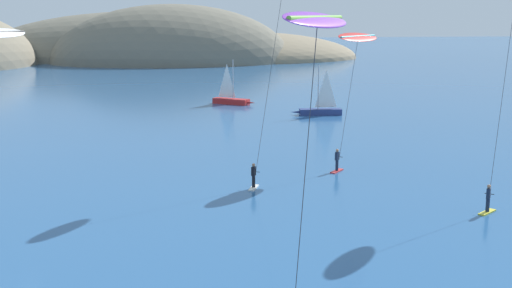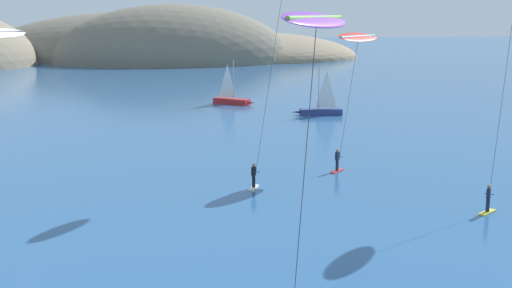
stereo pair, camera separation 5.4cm
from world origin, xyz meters
TOP-DOWN VIEW (x-y plane):
  - headland_island at (-7.55, 154.39)m, footprint 121.15×61.02m
  - sailboat_near at (17.36, 62.95)m, footprint 5.95×1.83m
  - sailboat_far at (8.86, 73.36)m, footprint 5.34×4.32m
  - kitesurfer_red at (13.69, 38.15)m, footprint 5.04×4.94m
  - kitesurfer_lime at (7.52, 36.23)m, footprint 4.95×6.72m
  - kitesurfer_purple at (3.57, 11.16)m, footprint 3.93×5.68m

SIDE VIEW (x-z plane):
  - headland_island at x=-7.55m, z-range -13.73..13.73m
  - sailboat_near at x=17.36m, z-range -2.21..3.49m
  - sailboat_far at x=8.86m, z-range -2.21..3.49m
  - kitesurfer_red at x=13.69m, z-range 4.02..14.15m
  - kitesurfer_purple at x=3.57m, z-range 4.55..16.14m
  - kitesurfer_lime at x=7.52m, z-range 5.22..19.14m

